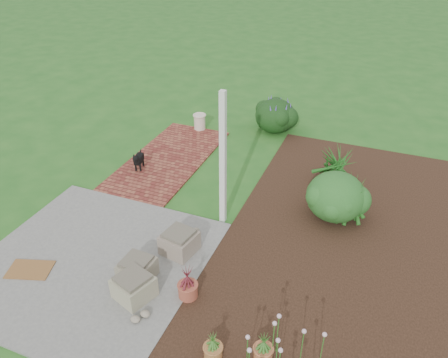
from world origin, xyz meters
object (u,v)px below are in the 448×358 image
at_px(stone_trough_near, 137,270).
at_px(cream_ceramic_urn, 200,122).
at_px(black_dog, 138,159).
at_px(evergreen_shrub, 336,195).

xyz_separation_m(stone_trough_near, cream_ceramic_urn, (-1.34, 5.22, 0.03)).
xyz_separation_m(stone_trough_near, black_dog, (-1.71, 2.86, 0.09)).
bearing_deg(black_dog, stone_trough_near, -74.47).
distance_m(black_dog, evergreen_shrub, 4.22).
height_order(black_dog, evergreen_shrub, evergreen_shrub).
xyz_separation_m(cream_ceramic_urn, evergreen_shrub, (3.84, -2.48, 0.25)).
bearing_deg(evergreen_shrub, black_dog, 178.33).
relative_size(cream_ceramic_urn, evergreen_shrub, 0.36).
bearing_deg(cream_ceramic_urn, evergreen_shrub, -32.90).
relative_size(black_dog, evergreen_shrub, 0.45).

